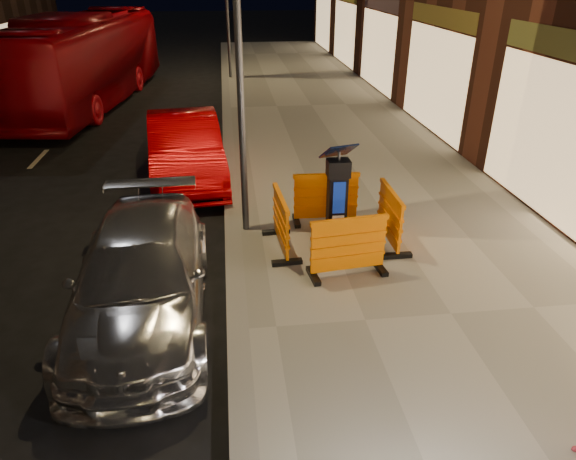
{
  "coord_description": "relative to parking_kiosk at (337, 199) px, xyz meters",
  "views": [
    {
      "loc": [
        0.01,
        -5.58,
        4.5
      ],
      "look_at": [
        0.8,
        1.0,
        1.1
      ],
      "focal_mm": 32.0,
      "sensor_mm": 36.0,
      "label": 1
    }
  ],
  "objects": [
    {
      "name": "barrier_back",
      "position": [
        0.0,
        0.95,
        -0.39
      ],
      "size": [
        1.27,
        0.54,
        0.98
      ],
      "primitive_type": "cube",
      "rotation": [
        0.0,
        0.0,
        -0.02
      ],
      "color": "orange",
      "rests_on": "sidewalk"
    },
    {
      "name": "parking_kiosk",
      "position": [
        0.0,
        0.0,
        0.0
      ],
      "size": [
        0.57,
        0.57,
        1.75
      ],
      "primitive_type": "cube",
      "rotation": [
        0.0,
        0.0,
        0.03
      ],
      "color": "black",
      "rests_on": "sidewalk"
    },
    {
      "name": "barrier_kerbside",
      "position": [
        -0.95,
        0.0,
        -0.39
      ],
      "size": [
        0.6,
        1.29,
        0.98
      ],
      "primitive_type": "cube",
      "rotation": [
        0.0,
        0.0,
        1.64
      ],
      "color": "orange",
      "rests_on": "sidewalk"
    },
    {
      "name": "barrier_front",
      "position": [
        0.0,
        -0.95,
        -0.39
      ],
      "size": [
        1.31,
        0.66,
        0.98
      ],
      "primitive_type": "cube",
      "rotation": [
        0.0,
        0.0,
        0.12
      ],
      "color": "orange",
      "rests_on": "sidewalk"
    },
    {
      "name": "bus_doubledecker",
      "position": [
        -6.74,
        12.09,
        -1.03
      ],
      "size": [
        3.94,
        11.48,
        3.13
      ],
      "primitive_type": "imported",
      "rotation": [
        0.0,
        0.0,
        -0.12
      ],
      "color": "#88030A",
      "rests_on": "ground"
    },
    {
      "name": "car_silver",
      "position": [
        -3.08,
        -1.44,
        -1.03
      ],
      "size": [
        1.94,
        4.53,
        1.3
      ],
      "primitive_type": "imported",
      "rotation": [
        0.0,
        0.0,
        0.03
      ],
      "color": "#AEAEB3",
      "rests_on": "ground"
    },
    {
      "name": "ground_plane",
      "position": [
        -1.77,
        -2.17,
        -1.03
      ],
      "size": [
        120.0,
        120.0,
        0.0
      ],
      "primitive_type": "plane",
      "color": "black",
      "rests_on": "ground"
    },
    {
      "name": "street_lamp_mid",
      "position": [
        -1.52,
        0.83,
        2.12
      ],
      "size": [
        0.12,
        0.12,
        6.0
      ],
      "primitive_type": "cylinder",
      "color": "#3F3F44",
      "rests_on": "sidewalk"
    },
    {
      "name": "street_lamp_far",
      "position": [
        -1.52,
        15.83,
        2.12
      ],
      "size": [
        0.12,
        0.12,
        6.0
      ],
      "primitive_type": "cylinder",
      "color": "#3F3F44",
      "rests_on": "sidewalk"
    },
    {
      "name": "barrier_bldgside",
      "position": [
        0.95,
        0.0,
        -0.39
      ],
      "size": [
        0.52,
        1.26,
        0.98
      ],
      "primitive_type": "cube",
      "rotation": [
        0.0,
        0.0,
        1.57
      ],
      "color": "orange",
      "rests_on": "sidewalk"
    },
    {
      "name": "kerb",
      "position": [
        -1.77,
        -2.17,
        -0.95
      ],
      "size": [
        0.3,
        60.0,
        0.15
      ],
      "primitive_type": "cube",
      "color": "slate",
      "rests_on": "ground"
    },
    {
      "name": "sidewalk",
      "position": [
        1.23,
        -2.17,
        -0.95
      ],
      "size": [
        6.0,
        60.0,
        0.15
      ],
      "primitive_type": "cube",
      "color": "gray",
      "rests_on": "ground"
    },
    {
      "name": "car_red",
      "position": [
        -2.77,
        3.92,
        -1.03
      ],
      "size": [
        2.08,
        4.7,
        1.5
      ],
      "primitive_type": "imported",
      "rotation": [
        0.0,
        0.0,
        0.11
      ],
      "color": "#AA0004",
      "rests_on": "ground"
    }
  ]
}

